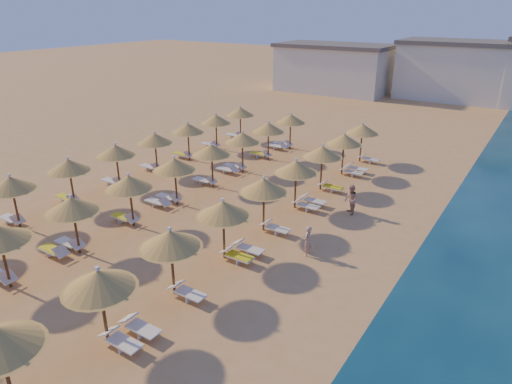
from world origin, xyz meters
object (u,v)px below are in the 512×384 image
Objects in this scene: parasol_row_west at (153,174)px; beachgoer_b at (351,200)px; beachgoer_a at (307,241)px; parasol_row_east at (245,197)px.

beachgoer_b is (9.39, 6.25, -1.64)m from parasol_row_west.
parasol_row_west reaches higher than beachgoer_a.
parasol_row_west is 22.31× the size of beachgoer_a.
parasol_row_east is 7.19m from beachgoer_b.
parasol_row_west is 11.40m from beachgoer_b.
parasol_row_east is at bearing -85.85° from beachgoer_a.
parasol_row_east reaches higher than beachgoer_b.
parasol_row_east and parasol_row_west have the same top height.
parasol_row_east reaches higher than beachgoer_a.
parasol_row_west is at bearing 180.00° from parasol_row_east.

